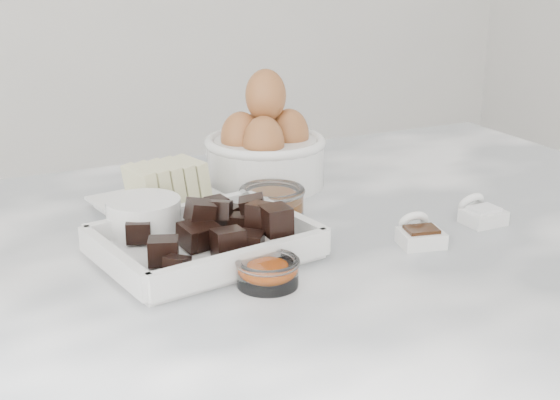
{
  "coord_description": "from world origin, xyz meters",
  "views": [
    {
      "loc": [
        -0.36,
        -0.76,
        1.28
      ],
      "look_at": [
        0.02,
        0.03,
        0.98
      ],
      "focal_mm": 50.0,
      "sensor_mm": 36.0,
      "label": 1
    }
  ],
  "objects_px": {
    "egg_bowl": "(265,148)",
    "honey_bowl": "(272,201)",
    "butter_plate": "(163,194)",
    "salt_spoon": "(480,213)",
    "zest_bowl": "(268,271)",
    "vanilla_spoon": "(419,233)",
    "chocolate_dish": "(204,236)",
    "sugar_ramekin": "(144,218)"
  },
  "relations": [
    {
      "from": "butter_plate",
      "to": "salt_spoon",
      "type": "bearing_deg",
      "value": -31.36
    },
    {
      "from": "chocolate_dish",
      "to": "honey_bowl",
      "type": "height_order",
      "value": "chocolate_dish"
    },
    {
      "from": "egg_bowl",
      "to": "salt_spoon",
      "type": "height_order",
      "value": "egg_bowl"
    },
    {
      "from": "chocolate_dish",
      "to": "vanilla_spoon",
      "type": "height_order",
      "value": "chocolate_dish"
    },
    {
      "from": "butter_plate",
      "to": "vanilla_spoon",
      "type": "bearing_deg",
      "value": -45.28
    },
    {
      "from": "zest_bowl",
      "to": "salt_spoon",
      "type": "bearing_deg",
      "value": 9.43
    },
    {
      "from": "butter_plate",
      "to": "vanilla_spoon",
      "type": "height_order",
      "value": "butter_plate"
    },
    {
      "from": "chocolate_dish",
      "to": "salt_spoon",
      "type": "distance_m",
      "value": 0.35
    },
    {
      "from": "zest_bowl",
      "to": "sugar_ramekin",
      "type": "bearing_deg",
      "value": 114.1
    },
    {
      "from": "sugar_ramekin",
      "to": "vanilla_spoon",
      "type": "xyz_separation_m",
      "value": [
        0.28,
        -0.15,
        -0.02
      ]
    },
    {
      "from": "vanilla_spoon",
      "to": "zest_bowl",
      "type": "bearing_deg",
      "value": -172.64
    },
    {
      "from": "zest_bowl",
      "to": "salt_spoon",
      "type": "xyz_separation_m",
      "value": [
        0.31,
        0.05,
        -0.0
      ]
    },
    {
      "from": "salt_spoon",
      "to": "chocolate_dish",
      "type": "bearing_deg",
      "value": 172.29
    },
    {
      "from": "zest_bowl",
      "to": "butter_plate",
      "type": "bearing_deg",
      "value": 95.9
    },
    {
      "from": "chocolate_dish",
      "to": "vanilla_spoon",
      "type": "distance_m",
      "value": 0.25
    },
    {
      "from": "honey_bowl",
      "to": "vanilla_spoon",
      "type": "relative_size",
      "value": 1.25
    },
    {
      "from": "butter_plate",
      "to": "egg_bowl",
      "type": "xyz_separation_m",
      "value": [
        0.17,
        0.05,
        0.03
      ]
    },
    {
      "from": "butter_plate",
      "to": "chocolate_dish",
      "type": "bearing_deg",
      "value": -91.31
    },
    {
      "from": "egg_bowl",
      "to": "salt_spoon",
      "type": "xyz_separation_m",
      "value": [
        0.17,
        -0.26,
        -0.04
      ]
    },
    {
      "from": "butter_plate",
      "to": "sugar_ramekin",
      "type": "xyz_separation_m",
      "value": [
        -0.05,
        -0.09,
        0.0
      ]
    },
    {
      "from": "chocolate_dish",
      "to": "butter_plate",
      "type": "distance_m",
      "value": 0.16
    },
    {
      "from": "honey_bowl",
      "to": "zest_bowl",
      "type": "height_order",
      "value": "honey_bowl"
    },
    {
      "from": "butter_plate",
      "to": "zest_bowl",
      "type": "relative_size",
      "value": 2.69
    },
    {
      "from": "egg_bowl",
      "to": "zest_bowl",
      "type": "xyz_separation_m",
      "value": [
        -0.14,
        -0.31,
        -0.04
      ]
    },
    {
      "from": "sugar_ramekin",
      "to": "salt_spoon",
      "type": "relative_size",
      "value": 1.45
    },
    {
      "from": "vanilla_spoon",
      "to": "salt_spoon",
      "type": "bearing_deg",
      "value": 13.22
    },
    {
      "from": "chocolate_dish",
      "to": "egg_bowl",
      "type": "xyz_separation_m",
      "value": [
        0.17,
        0.21,
        0.03
      ]
    },
    {
      "from": "salt_spoon",
      "to": "butter_plate",
      "type": "bearing_deg",
      "value": 148.64
    },
    {
      "from": "egg_bowl",
      "to": "salt_spoon",
      "type": "relative_size",
      "value": 2.91
    },
    {
      "from": "sugar_ramekin",
      "to": "vanilla_spoon",
      "type": "bearing_deg",
      "value": -27.37
    },
    {
      "from": "egg_bowl",
      "to": "honey_bowl",
      "type": "bearing_deg",
      "value": -111.11
    },
    {
      "from": "chocolate_dish",
      "to": "salt_spoon",
      "type": "bearing_deg",
      "value": -7.71
    },
    {
      "from": "butter_plate",
      "to": "honey_bowl",
      "type": "bearing_deg",
      "value": -30.62
    },
    {
      "from": "honey_bowl",
      "to": "butter_plate",
      "type": "bearing_deg",
      "value": 149.38
    },
    {
      "from": "egg_bowl",
      "to": "honey_bowl",
      "type": "distance_m",
      "value": 0.13
    },
    {
      "from": "honey_bowl",
      "to": "egg_bowl",
      "type": "bearing_deg",
      "value": 68.89
    },
    {
      "from": "honey_bowl",
      "to": "vanilla_spoon",
      "type": "xyz_separation_m",
      "value": [
        0.11,
        -0.16,
        -0.01
      ]
    },
    {
      "from": "sugar_ramekin",
      "to": "egg_bowl",
      "type": "height_order",
      "value": "egg_bowl"
    },
    {
      "from": "honey_bowl",
      "to": "chocolate_dish",
      "type": "bearing_deg",
      "value": -144.22
    },
    {
      "from": "chocolate_dish",
      "to": "egg_bowl",
      "type": "relative_size",
      "value": 1.45
    },
    {
      "from": "zest_bowl",
      "to": "salt_spoon",
      "type": "height_order",
      "value": "salt_spoon"
    },
    {
      "from": "chocolate_dish",
      "to": "butter_plate",
      "type": "relative_size",
      "value": 1.4
    }
  ]
}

